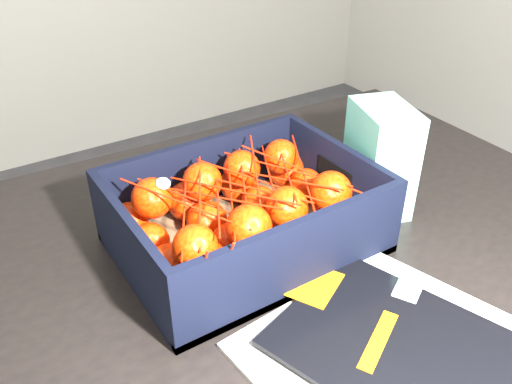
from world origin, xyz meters
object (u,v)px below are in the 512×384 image
table (249,298)px  produce_crate (245,224)px  retail_carton (380,159)px  magazine_stack (398,354)px

table → produce_crate: produce_crate is taller
table → produce_crate: bearing=82.6°
retail_carton → magazine_stack: bearing=-110.1°
table → retail_carton: 0.31m
magazine_stack → produce_crate: 0.28m
magazine_stack → table: bearing=97.4°
magazine_stack → retail_carton: size_ratio=1.98×
produce_crate → retail_carton: retail_carton is taller
table → retail_carton: bearing=-3.2°
table → retail_carton: size_ratio=7.00×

